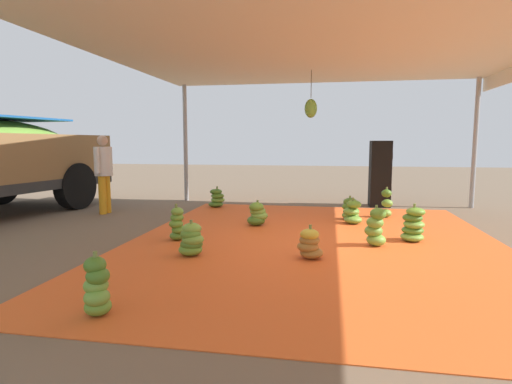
% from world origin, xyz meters
% --- Properties ---
extents(ground_plane, '(40.00, 40.00, 0.00)m').
position_xyz_m(ground_plane, '(0.00, 3.00, 0.00)').
color(ground_plane, brown).
extents(tarp_orange, '(6.62, 5.31, 0.01)m').
position_xyz_m(tarp_orange, '(0.00, 0.00, 0.01)').
color(tarp_orange, '#E05B23').
rests_on(tarp_orange, ground).
extents(tent_canopy, '(8.00, 7.00, 2.88)m').
position_xyz_m(tent_canopy, '(0.01, -0.09, 2.80)').
color(tent_canopy, '#9EA0A5').
rests_on(tent_canopy, ground).
extents(banana_bunch_0, '(0.32, 0.33, 0.54)m').
position_xyz_m(banana_bunch_0, '(-0.27, 1.98, 0.24)').
color(banana_bunch_0, '#518428').
rests_on(banana_bunch_0, tarp_orange).
extents(banana_bunch_1, '(0.40, 0.41, 0.44)m').
position_xyz_m(banana_bunch_1, '(1.86, -0.59, 0.20)').
color(banana_bunch_1, '#60932D').
rests_on(banana_bunch_1, tarp_orange).
extents(banana_bunch_2, '(0.35, 0.36, 0.57)m').
position_xyz_m(banana_bunch_2, '(-0.11, -0.84, 0.26)').
color(banana_bunch_2, '#75A83D').
rests_on(banana_bunch_2, tarp_orange).
extents(banana_bunch_3, '(0.35, 0.40, 0.42)m').
position_xyz_m(banana_bunch_3, '(-0.88, 0.02, 0.18)').
color(banana_bunch_3, '#996628').
rests_on(banana_bunch_3, tarp_orange).
extents(banana_bunch_4, '(0.32, 0.32, 0.58)m').
position_xyz_m(banana_bunch_4, '(2.23, -1.28, 0.26)').
color(banana_bunch_4, '#75A83D').
rests_on(banana_bunch_4, tarp_orange).
extents(banana_bunch_5, '(0.41, 0.40, 0.46)m').
position_xyz_m(banana_bunch_5, '(2.88, 2.26, 0.20)').
color(banana_bunch_5, '#477523').
rests_on(banana_bunch_5, tarp_orange).
extents(banana_bunch_6, '(0.32, 0.31, 0.54)m').
position_xyz_m(banana_bunch_6, '(-2.90, 1.67, 0.24)').
color(banana_bunch_6, '#60932D').
rests_on(banana_bunch_6, tarp_orange).
extents(banana_bunch_7, '(0.41, 0.43, 0.46)m').
position_xyz_m(banana_bunch_7, '(-1.01, 1.51, 0.20)').
color(banana_bunch_7, '#60932D').
rests_on(banana_bunch_7, tarp_orange).
extents(banana_bunch_8, '(0.43, 0.42, 0.46)m').
position_xyz_m(banana_bunch_8, '(1.48, -0.62, 0.20)').
color(banana_bunch_8, '#6B9E38').
rests_on(banana_bunch_8, tarp_orange).
extents(banana_bunch_9, '(0.46, 0.46, 0.55)m').
position_xyz_m(banana_bunch_9, '(0.29, -1.41, 0.24)').
color(banana_bunch_9, '#75A83D').
rests_on(banana_bunch_9, tarp_orange).
extents(banana_bunch_10, '(0.40, 0.42, 0.44)m').
position_xyz_m(banana_bunch_10, '(1.02, 1.01, 0.20)').
color(banana_bunch_10, '#477523').
rests_on(banana_bunch_10, tarp_orange).
extents(worker_0, '(0.58, 0.35, 1.58)m').
position_xyz_m(worker_0, '(1.72, 4.29, 0.92)').
color(worker_0, orange).
rests_on(worker_0, ground).
extents(speaker_stack, '(0.53, 0.47, 1.48)m').
position_xyz_m(speaker_stack, '(3.71, -1.32, 0.74)').
color(speaker_stack, black).
rests_on(speaker_stack, ground).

